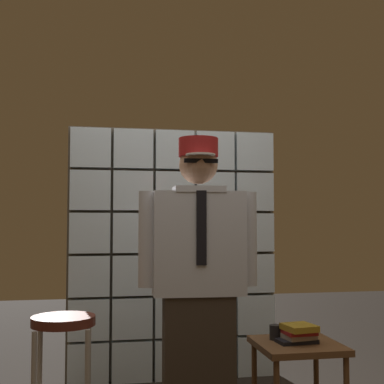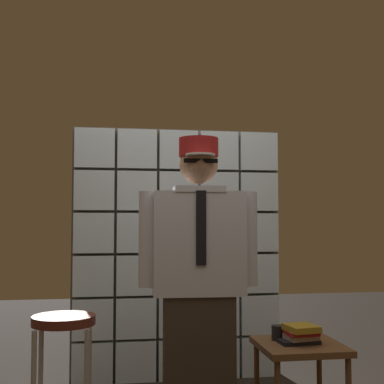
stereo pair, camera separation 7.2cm
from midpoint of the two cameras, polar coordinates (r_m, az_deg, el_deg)
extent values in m
cube|color=silver|center=(4.25, -10.53, -18.20)|extent=(0.31, 0.08, 0.31)
cube|color=silver|center=(4.25, -5.77, -18.23)|extent=(0.31, 0.08, 0.31)
cube|color=silver|center=(4.28, -1.04, -18.13)|extent=(0.31, 0.08, 0.31)
cube|color=silver|center=(4.34, 3.57, -17.93)|extent=(0.31, 0.08, 0.31)
cube|color=silver|center=(4.42, 8.04, -17.63)|extent=(0.31, 0.08, 0.31)
cube|color=silver|center=(4.17, -10.48, -13.75)|extent=(0.31, 0.08, 0.31)
cube|color=silver|center=(4.18, -5.74, -13.77)|extent=(0.31, 0.08, 0.31)
cube|color=silver|center=(4.21, -1.04, -13.71)|extent=(0.31, 0.08, 0.31)
cube|color=silver|center=(4.27, 3.56, -13.57)|extent=(0.31, 0.08, 0.31)
cube|color=silver|center=(4.35, 8.00, -13.34)|extent=(0.31, 0.08, 0.31)
cube|color=silver|center=(4.13, -10.43, -9.16)|extent=(0.31, 0.08, 0.31)
cube|color=silver|center=(4.13, -5.71, -9.19)|extent=(0.31, 0.08, 0.31)
cube|color=silver|center=(4.16, -1.03, -9.16)|extent=(0.31, 0.08, 0.31)
cube|color=silver|center=(4.22, 3.54, -9.08)|extent=(0.31, 0.08, 0.31)
cube|color=silver|center=(4.30, 7.96, -8.94)|extent=(0.31, 0.08, 0.31)
cube|color=silver|center=(4.11, -10.38, -4.50)|extent=(0.31, 0.08, 0.31)
cube|color=silver|center=(4.11, -5.68, -4.53)|extent=(0.31, 0.08, 0.31)
cube|color=silver|center=(4.14, -1.03, -4.54)|extent=(0.31, 0.08, 0.31)
cube|color=silver|center=(4.20, 3.52, -4.52)|extent=(0.31, 0.08, 0.31)
cube|color=silver|center=(4.28, 7.92, -4.47)|extent=(0.31, 0.08, 0.31)
cube|color=silver|center=(4.11, -10.33, 0.18)|extent=(0.31, 0.08, 0.31)
cube|color=silver|center=(4.12, -5.65, 0.14)|extent=(0.31, 0.08, 0.31)
cube|color=silver|center=(4.15, -1.02, 0.10)|extent=(0.31, 0.08, 0.31)
cube|color=silver|center=(4.21, 3.51, 0.05)|extent=(0.31, 0.08, 0.31)
cube|color=silver|center=(4.29, 7.89, 0.01)|extent=(0.31, 0.08, 0.31)
cube|color=silver|center=(4.15, -10.28, 4.81)|extent=(0.31, 0.08, 0.31)
cube|color=silver|center=(4.15, -5.63, 4.76)|extent=(0.31, 0.08, 0.31)
cube|color=silver|center=(4.18, -1.02, 4.69)|extent=(0.31, 0.08, 0.31)
cube|color=silver|center=(4.24, 3.49, 4.58)|extent=(0.31, 0.08, 0.31)
cube|color=silver|center=(4.32, 7.85, 4.45)|extent=(0.31, 0.08, 0.31)
cube|color=#5B5447|center=(4.20, -1.13, -6.82)|extent=(1.70, 0.02, 2.03)
cube|color=#382D23|center=(3.07, 1.46, -19.09)|extent=(0.41, 0.22, 0.83)
cube|color=silver|center=(2.96, 1.44, -5.68)|extent=(0.53, 0.25, 0.59)
cube|color=black|center=(2.84, 1.76, -3.99)|extent=(0.06, 0.01, 0.41)
cube|color=silver|center=(2.96, 1.44, 0.23)|extent=(0.30, 0.25, 0.04)
sphere|color=#A87A5B|center=(2.97, 1.43, 3.04)|extent=(0.23, 0.23, 0.23)
ellipsoid|color=black|center=(2.92, 1.56, 2.38)|extent=(0.15, 0.09, 0.10)
cube|color=black|center=(2.87, 1.70, 3.50)|extent=(0.19, 0.02, 0.02)
cylinder|color=white|center=(2.89, 1.65, 4.16)|extent=(0.18, 0.18, 0.01)
cylinder|color=maroon|center=(2.98, 1.43, 4.97)|extent=(0.23, 0.23, 0.11)
cylinder|color=silver|center=(3.01, 6.98, -5.17)|extent=(0.11, 0.11, 0.54)
cylinder|color=silver|center=(2.93, -4.24, -5.23)|extent=(0.11, 0.11, 0.54)
cylinder|color=#592319|center=(2.92, -13.39, -13.70)|extent=(0.34, 0.34, 0.05)
cylinder|color=#A59E93|center=(3.15, -15.84, -19.85)|extent=(0.03, 0.03, 0.69)
cylinder|color=#A59E93|center=(3.13, -10.71, -20.02)|extent=(0.03, 0.03, 0.69)
cube|color=brown|center=(3.46, 12.50, -16.40)|extent=(0.52, 0.52, 0.04)
cylinder|color=brown|center=(3.66, 7.81, -19.64)|extent=(0.04, 0.04, 0.44)
cylinder|color=brown|center=(3.80, 14.54, -18.94)|extent=(0.04, 0.04, 0.44)
cube|color=black|center=(3.44, 12.41, -15.95)|extent=(0.26, 0.16, 0.02)
cube|color=gray|center=(3.44, 12.68, -15.46)|extent=(0.21, 0.17, 0.03)
cube|color=maroon|center=(3.42, 12.69, -15.05)|extent=(0.20, 0.16, 0.02)
cube|color=olive|center=(3.41, 12.69, -14.56)|extent=(0.21, 0.22, 0.04)
cylinder|color=black|center=(3.50, 10.12, -15.17)|extent=(0.08, 0.08, 0.09)
torus|color=black|center=(3.52, 11.05, -15.02)|extent=(0.06, 0.01, 0.06)
camera|label=1|loc=(0.04, -89.29, -0.04)|focal=47.93mm
camera|label=2|loc=(0.04, 90.71, 0.04)|focal=47.93mm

